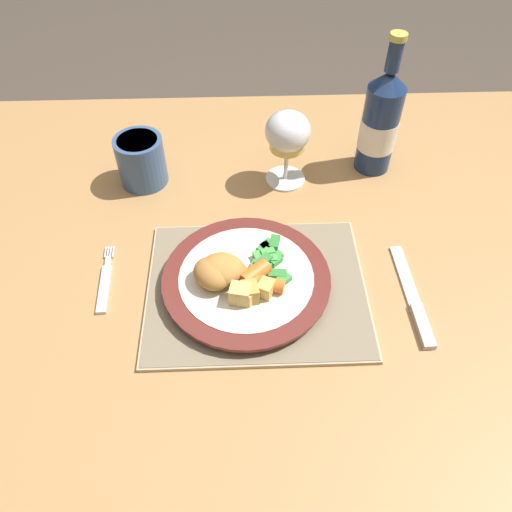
% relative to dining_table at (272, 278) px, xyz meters
% --- Properties ---
extents(ground_plane, '(6.00, 6.00, 0.00)m').
position_rel_dining_table_xyz_m(ground_plane, '(0.00, 0.00, -0.65)').
color(ground_plane, '#4C4238').
extents(dining_table, '(1.34, 0.86, 0.74)m').
position_rel_dining_table_xyz_m(dining_table, '(0.00, 0.00, 0.00)').
color(dining_table, '#AD7F4C').
rests_on(dining_table, ground).
extents(placemat, '(0.32, 0.26, 0.01)m').
position_rel_dining_table_xyz_m(placemat, '(-0.03, -0.09, 0.09)').
color(placemat, tan).
rests_on(placemat, dining_table).
extents(dinner_plate, '(0.24, 0.24, 0.02)m').
position_rel_dining_table_xyz_m(dinner_plate, '(-0.04, -0.09, 0.11)').
color(dinner_plate, silver).
rests_on(dinner_plate, placemat).
extents(breaded_croquettes, '(0.09, 0.08, 0.04)m').
position_rel_dining_table_xyz_m(breaded_croquettes, '(-0.08, -0.09, 0.14)').
color(breaded_croquettes, '#B77F3D').
rests_on(breaded_croquettes, dinner_plate).
extents(green_beans_pile, '(0.06, 0.10, 0.01)m').
position_rel_dining_table_xyz_m(green_beans_pile, '(-0.01, -0.06, 0.12)').
color(green_beans_pile, green).
rests_on(green_beans_pile, dinner_plate).
extents(glazed_carrots, '(0.07, 0.06, 0.02)m').
position_rel_dining_table_xyz_m(glazed_carrots, '(-0.03, -0.10, 0.13)').
color(glazed_carrots, orange).
rests_on(glazed_carrots, dinner_plate).
extents(fork, '(0.02, 0.13, 0.01)m').
position_rel_dining_table_xyz_m(fork, '(-0.25, -0.08, 0.09)').
color(fork, silver).
rests_on(fork, dining_table).
extents(table_knife, '(0.02, 0.18, 0.01)m').
position_rel_dining_table_xyz_m(table_knife, '(0.19, -0.13, 0.09)').
color(table_knife, silver).
rests_on(table_knife, dining_table).
extents(wine_glass, '(0.08, 0.08, 0.13)m').
position_rel_dining_table_xyz_m(wine_glass, '(0.03, 0.15, 0.18)').
color(wine_glass, silver).
rests_on(wine_glass, dining_table).
extents(bottle, '(0.06, 0.06, 0.24)m').
position_rel_dining_table_xyz_m(bottle, '(0.19, 0.18, 0.18)').
color(bottle, navy).
rests_on(bottle, dining_table).
extents(roast_potatoes, '(0.06, 0.04, 0.03)m').
position_rel_dining_table_xyz_m(roast_potatoes, '(-0.04, -0.13, 0.13)').
color(roast_potatoes, '#E5BC66').
rests_on(roast_potatoes, dinner_plate).
extents(drinking_cup, '(0.08, 0.08, 0.09)m').
position_rel_dining_table_xyz_m(drinking_cup, '(-0.22, 0.16, 0.14)').
color(drinking_cup, '#385684').
rests_on(drinking_cup, dining_table).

